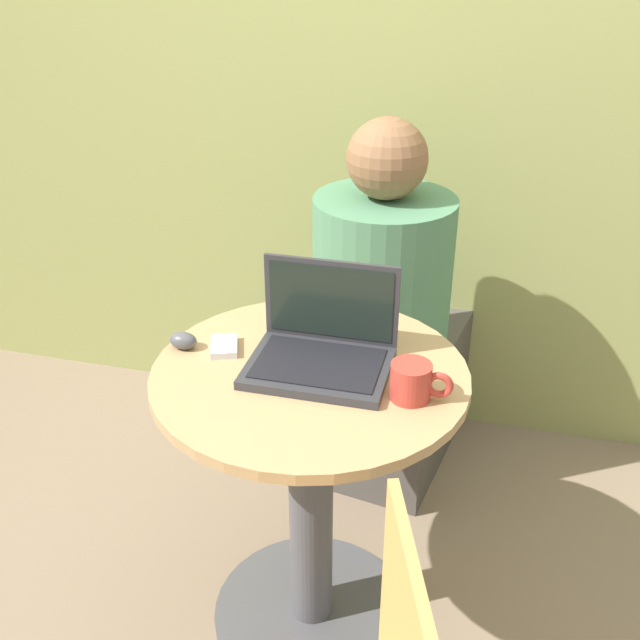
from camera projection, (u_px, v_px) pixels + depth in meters
name	position (u px, v px, depth m)	size (l,w,h in m)	color
ground_plane	(312.00, 613.00, 1.99)	(12.00, 12.00, 0.00)	#7F6B56
back_wall	(399.00, 43.00, 2.23)	(7.00, 0.05, 2.60)	#939956
round_table	(311.00, 472.00, 1.76)	(0.70, 0.70, 0.76)	#4C4C51
laptop	(322.00, 346.00, 1.63)	(0.31, 0.23, 0.21)	#2D2D33
cell_phone	(224.00, 346.00, 1.70)	(0.09, 0.11, 0.02)	silver
computer_mouse	(183.00, 341.00, 1.70)	(0.06, 0.04, 0.04)	#4C4C51
coffee_cup	(413.00, 382.00, 1.52)	(0.13, 0.09, 0.08)	#B2382D
person_seated	(387.00, 338.00, 2.32)	(0.47, 0.64, 1.18)	#4C4742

